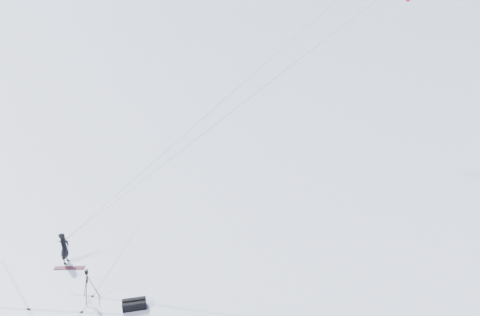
{
  "coord_description": "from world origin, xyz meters",
  "views": [
    {
      "loc": [
        7.1,
        -15.44,
        12.76
      ],
      "look_at": [
        7.53,
        4.05,
        5.1
      ],
      "focal_mm": 35.0,
      "sensor_mm": 36.0,
      "label": 1
    }
  ],
  "objects_px": {
    "snowkiter": "(67,262)",
    "snowboard": "(69,268)",
    "tripod": "(88,281)",
    "gear_bag_a": "(134,304)"
  },
  "relations": [
    {
      "from": "snowkiter",
      "to": "snowboard",
      "type": "relative_size",
      "value": 1.14
    },
    {
      "from": "snowboard",
      "to": "tripod",
      "type": "bearing_deg",
      "value": -55.6
    },
    {
      "from": "snowboard",
      "to": "gear_bag_a",
      "type": "relative_size",
      "value": 1.34
    },
    {
      "from": "tripod",
      "to": "snowkiter",
      "type": "bearing_deg",
      "value": 102.36
    },
    {
      "from": "snowkiter",
      "to": "snowboard",
      "type": "xyz_separation_m",
      "value": [
        0.27,
        -0.48,
        0.02
      ]
    },
    {
      "from": "snowboard",
      "to": "gear_bag_a",
      "type": "height_order",
      "value": "gear_bag_a"
    },
    {
      "from": "snowboard",
      "to": "gear_bag_a",
      "type": "xyz_separation_m",
      "value": [
        3.57,
        -2.87,
        0.17
      ]
    },
    {
      "from": "snowkiter",
      "to": "gear_bag_a",
      "type": "xyz_separation_m",
      "value": [
        3.84,
        -3.35,
        0.19
      ]
    },
    {
      "from": "snowboard",
      "to": "tripod",
      "type": "xyz_separation_m",
      "value": [
        1.58,
        -2.24,
        0.9
      ]
    },
    {
      "from": "gear_bag_a",
      "to": "tripod",
      "type": "bearing_deg",
      "value": 150.95
    }
  ]
}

